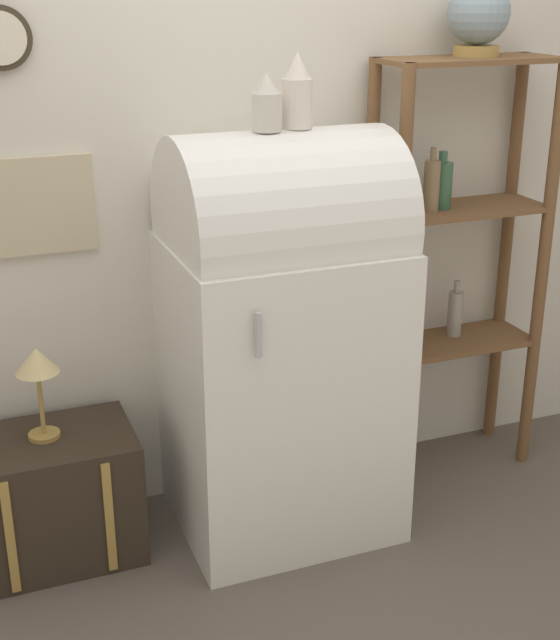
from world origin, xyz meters
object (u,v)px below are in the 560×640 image
(suitcase_trunk, at_px, (52,497))
(vase_center, at_px, (297,93))
(vase_left, at_px, (266,104))
(desk_lamp, at_px, (37,368))
(refrigerator, at_px, (281,333))
(globe, at_px, (479,16))

(suitcase_trunk, relative_size, vase_center, 2.43)
(vase_left, bearing_deg, desk_lamp, 172.05)
(refrigerator, distance_m, globe, 1.37)
(suitcase_trunk, xyz_separation_m, globe, (1.69, 0.09, 1.60))
(refrigerator, bearing_deg, suitcase_trunk, 174.22)
(refrigerator, xyz_separation_m, vase_center, (0.06, 0.01, 0.84))
(globe, relative_size, vase_center, 1.09)
(globe, bearing_deg, vase_center, -168.13)
(vase_left, bearing_deg, suitcase_trunk, 172.95)
(refrigerator, relative_size, vase_center, 6.07)
(vase_left, height_order, vase_center, vase_center)
(globe, xyz_separation_m, vase_left, (-0.90, -0.19, -0.25))
(globe, distance_m, vase_left, 0.96)
(suitcase_trunk, distance_m, globe, 2.33)
(suitcase_trunk, bearing_deg, globe, 3.09)
(refrigerator, bearing_deg, globe, 11.83)
(desk_lamp, bearing_deg, vase_left, -7.95)
(vase_left, xyz_separation_m, vase_center, (0.12, 0.02, 0.03))
(suitcase_trunk, distance_m, vase_left, 1.56)
(suitcase_trunk, xyz_separation_m, vase_center, (0.91, -0.07, 1.37))
(refrigerator, xyz_separation_m, desk_lamp, (-0.85, 0.10, -0.04))
(suitcase_trunk, xyz_separation_m, vase_left, (0.79, -0.10, 1.35))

